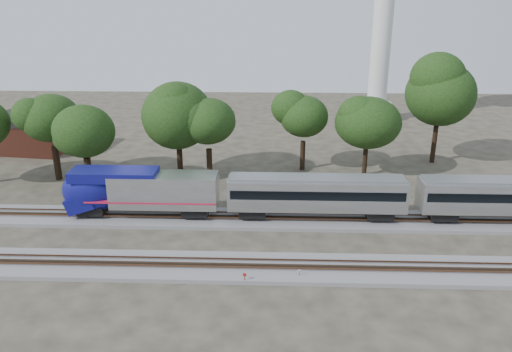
{
  "coord_description": "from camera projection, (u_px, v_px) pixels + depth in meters",
  "views": [
    {
      "loc": [
        4.55,
        -42.06,
        22.63
      ],
      "look_at": [
        2.86,
        5.0,
        5.45
      ],
      "focal_mm": 35.0,
      "sensor_mm": 36.0,
      "label": 1
    }
  ],
  "objects": [
    {
      "name": "switch_stand_red",
      "position": [
        245.0,
        277.0,
        41.17
      ],
      "size": [
        0.32,
        0.15,
        1.05
      ],
      "rotation": [
        0.0,
        0.0,
        -0.36
      ],
      "color": "#512D19",
      "rests_on": "ground"
    },
    {
      "name": "brick_building",
      "position": [
        31.0,
        133.0,
        76.07
      ],
      "size": [
        12.18,
        9.29,
        5.43
      ],
      "rotation": [
        0.0,
        0.0,
        -0.12
      ],
      "color": "brown",
      "rests_on": "ground"
    },
    {
      "name": "switch_stand_white",
      "position": [
        299.0,
        273.0,
        41.9
      ],
      "size": [
        0.29,
        0.12,
        0.94
      ],
      "rotation": [
        0.0,
        0.0,
        0.32
      ],
      "color": "#512D19",
      "rests_on": "ground"
    },
    {
      "name": "switch_lever",
      "position": [
        309.0,
        281.0,
        41.5
      ],
      "size": [
        0.57,
        0.46,
        0.3
      ],
      "primitive_type": "cube",
      "rotation": [
        0.0,
        0.0,
        0.37
      ],
      "color": "#512D19",
      "rests_on": "ground"
    },
    {
      "name": "tree_3",
      "position": [
        177.0,
        116.0,
        62.78
      ],
      "size": [
        8.44,
        8.44,
        11.9
      ],
      "color": "black",
      "rests_on": "ground"
    },
    {
      "name": "track_near",
      "position": [
        220.0,
        267.0,
        43.58
      ],
      "size": [
        160.0,
        5.0,
        0.73
      ],
      "color": "slate",
      "rests_on": "ground"
    },
    {
      "name": "tree_2",
      "position": [
        84.0,
        132.0,
        59.74
      ],
      "size": [
        7.32,
        7.32,
        10.31
      ],
      "color": "black",
      "rests_on": "ground"
    },
    {
      "name": "track_far",
      "position": [
        229.0,
        219.0,
        52.96
      ],
      "size": [
        160.0,
        5.0,
        0.73
      ],
      "color": "slate",
      "rests_on": "ground"
    },
    {
      "name": "tree_6",
      "position": [
        368.0,
        123.0,
        63.91
      ],
      "size": [
        7.28,
        7.28,
        10.26
      ],
      "color": "black",
      "rests_on": "ground"
    },
    {
      "name": "tree_4",
      "position": [
        208.0,
        121.0,
        61.91
      ],
      "size": [
        7.96,
        7.96,
        11.22
      ],
      "color": "black",
      "rests_on": "ground"
    },
    {
      "name": "tree_7",
      "position": [
        440.0,
        94.0,
        68.13
      ],
      "size": [
        10.01,
        10.01,
        14.11
      ],
      "color": "black",
      "rests_on": "ground"
    },
    {
      "name": "tree_1",
      "position": [
        51.0,
        118.0,
        62.17
      ],
      "size": [
        8.28,
        8.28,
        11.67
      ],
      "color": "black",
      "rests_on": "ground"
    },
    {
      "name": "tree_5",
      "position": [
        304.0,
        116.0,
        66.05
      ],
      "size": [
        7.56,
        7.56,
        10.65
      ],
      "color": "black",
      "rests_on": "ground"
    },
    {
      "name": "ground",
      "position": [
        224.0,
        247.0,
        47.4
      ],
      "size": [
        160.0,
        160.0,
        0.0
      ],
      "primitive_type": "plane",
      "color": "#383328",
      "rests_on": "ground"
    }
  ]
}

